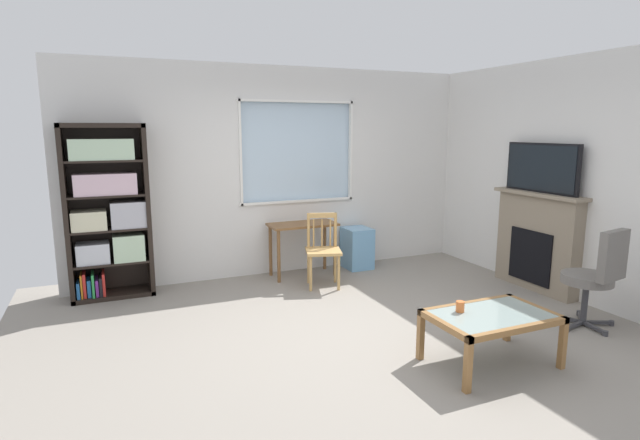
% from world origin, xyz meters
% --- Properties ---
extents(ground, '(6.41, 5.43, 0.02)m').
position_xyz_m(ground, '(0.00, 0.00, -0.01)').
color(ground, gray).
extents(wall_back_with_window, '(5.41, 0.15, 2.73)m').
position_xyz_m(wall_back_with_window, '(-0.04, 2.22, 1.33)').
color(wall_back_with_window, silver).
rests_on(wall_back_with_window, ground).
extents(wall_right, '(0.12, 4.63, 2.73)m').
position_xyz_m(wall_right, '(2.76, 0.00, 1.36)').
color(wall_right, silver).
rests_on(wall_right, ground).
extents(bookshelf, '(0.90, 0.38, 1.99)m').
position_xyz_m(bookshelf, '(-2.11, 1.97, 1.02)').
color(bookshelf, black).
rests_on(bookshelf, ground).
extents(desk_under_window, '(0.89, 0.44, 0.71)m').
position_xyz_m(desk_under_window, '(0.22, 1.87, 0.58)').
color(desk_under_window, brown).
rests_on(desk_under_window, ground).
extents(wooden_chair, '(0.52, 0.51, 0.90)m').
position_xyz_m(wooden_chair, '(0.29, 1.35, 0.46)').
color(wooden_chair, tan).
rests_on(wooden_chair, ground).
extents(plastic_drawer_unit, '(0.35, 0.40, 0.57)m').
position_xyz_m(plastic_drawer_unit, '(1.06, 1.92, 0.28)').
color(plastic_drawer_unit, '#72ADDB').
rests_on(plastic_drawer_unit, ground).
extents(fireplace, '(0.26, 1.23, 1.19)m').
position_xyz_m(fireplace, '(2.61, 0.22, 0.60)').
color(fireplace, gray).
rests_on(fireplace, ground).
extents(tv, '(0.06, 1.03, 0.58)m').
position_xyz_m(tv, '(2.59, 0.22, 1.48)').
color(tv, black).
rests_on(tv, fireplace).
extents(office_chair, '(0.58, 0.57, 1.00)m').
position_xyz_m(office_chair, '(2.17, -0.93, 0.55)').
color(office_chair, slate).
rests_on(office_chair, ground).
extents(coffee_table, '(1.01, 0.65, 0.44)m').
position_xyz_m(coffee_table, '(0.71, -1.13, 0.38)').
color(coffee_table, '#8C9E99').
rests_on(coffee_table, ground).
extents(sippy_cup, '(0.07, 0.07, 0.09)m').
position_xyz_m(sippy_cup, '(0.49, -0.99, 0.49)').
color(sippy_cup, orange).
rests_on(sippy_cup, coffee_table).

